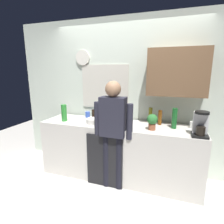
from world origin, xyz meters
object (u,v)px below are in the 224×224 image
object	(u,v)px
bottle_clear_soda	(64,113)
bottle_olive_oil	(150,115)
coffee_maker	(200,125)
mixing_bowl	(93,121)
potted_plant	(152,121)
bottle_green_wine	(174,118)
cup_terracotta_mug	(107,124)
dish_soap	(129,122)
bottle_dark_sauce	(93,115)
bottle_red_vinegar	(117,117)
cup_white_mug	(192,125)
cup_blue_mug	(88,115)
bottle_amber_beer	(160,118)
person_at_sink	(113,127)

from	to	relation	value
bottle_clear_soda	bottle_olive_oil	world-z (taller)	bottle_clear_soda
coffee_maker	mixing_bowl	size ratio (longest dim) A/B	1.50
bottle_clear_soda	potted_plant	distance (m)	1.45
bottle_green_wine	cup_terracotta_mug	world-z (taller)	bottle_green_wine
dish_soap	bottle_dark_sauce	bearing A→B (deg)	162.44
dish_soap	bottle_red_vinegar	bearing A→B (deg)	157.44
bottle_green_wine	cup_terracotta_mug	size ratio (longest dim) A/B	3.26
coffee_maker	bottle_green_wine	bearing A→B (deg)	145.31
potted_plant	bottle_olive_oil	bearing A→B (deg)	101.42
cup_white_mug	bottle_dark_sauce	bearing A→B (deg)	-178.18
mixing_bowl	dish_soap	size ratio (longest dim) A/B	1.22
bottle_red_vinegar	cup_white_mug	world-z (taller)	bottle_red_vinegar
cup_blue_mug	cup_terracotta_mug	size ratio (longest dim) A/B	1.09
cup_terracotta_mug	cup_white_mug	size ratio (longest dim) A/B	0.97
bottle_olive_oil	cup_white_mug	distance (m)	0.63
bottle_dark_sauce	bottle_red_vinegar	bearing A→B (deg)	-15.14
bottle_red_vinegar	bottle_clear_soda	distance (m)	0.90
bottle_amber_beer	bottle_olive_oil	world-z (taller)	bottle_olive_oil
mixing_bowl	cup_blue_mug	bearing A→B (deg)	127.98
bottle_clear_soda	mixing_bowl	xyz separation A→B (m)	(0.52, 0.02, -0.10)
person_at_sink	potted_plant	bearing A→B (deg)	6.92
cup_blue_mug	cup_terracotta_mug	distance (m)	0.68
coffee_maker	bottle_clear_soda	bearing A→B (deg)	178.60
bottle_olive_oil	mixing_bowl	size ratio (longest dim) A/B	1.14
bottle_red_vinegar	bottle_dark_sauce	world-z (taller)	bottle_red_vinegar
cup_terracotta_mug	bottle_red_vinegar	bearing A→B (deg)	58.63
bottle_clear_soda	dish_soap	bearing A→B (deg)	0.43
potted_plant	person_at_sink	size ratio (longest dim) A/B	0.14
bottle_amber_beer	mixing_bowl	bearing A→B (deg)	-164.95
bottle_clear_soda	person_at_sink	world-z (taller)	person_at_sink
bottle_clear_soda	dish_soap	world-z (taller)	bottle_clear_soda
cup_blue_mug	cup_white_mug	distance (m)	1.74
cup_white_mug	dish_soap	bearing A→B (deg)	-163.47
bottle_red_vinegar	person_at_sink	world-z (taller)	person_at_sink
cup_blue_mug	person_at_sink	world-z (taller)	person_at_sink
mixing_bowl	bottle_green_wine	bearing A→B (deg)	6.94
mixing_bowl	bottle_amber_beer	bearing A→B (deg)	15.05
cup_blue_mug	bottle_olive_oil	bearing A→B (deg)	0.07
bottle_clear_soda	mixing_bowl	world-z (taller)	bottle_clear_soda
bottle_olive_oil	potted_plant	xyz separation A→B (m)	(0.07, -0.35, 0.01)
cup_blue_mug	person_at_sink	bearing A→B (deg)	-38.73
cup_white_mug	bottle_amber_beer	bearing A→B (deg)	177.46
cup_white_mug	person_at_sink	size ratio (longest dim) A/B	0.06
bottle_dark_sauce	cup_white_mug	xyz separation A→B (m)	(1.57, 0.05, -0.04)
bottle_amber_beer	bottle_green_wine	size ratio (longest dim) A/B	0.77
bottle_olive_oil	bottle_green_wine	size ratio (longest dim) A/B	0.83
cup_white_mug	mixing_bowl	world-z (taller)	cup_white_mug
bottle_dark_sauce	dish_soap	xyz separation A→B (m)	(0.68, -0.21, -0.01)
cup_white_mug	bottle_green_wine	bearing A→B (deg)	-158.23
potted_plant	bottle_green_wine	bearing A→B (deg)	30.32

